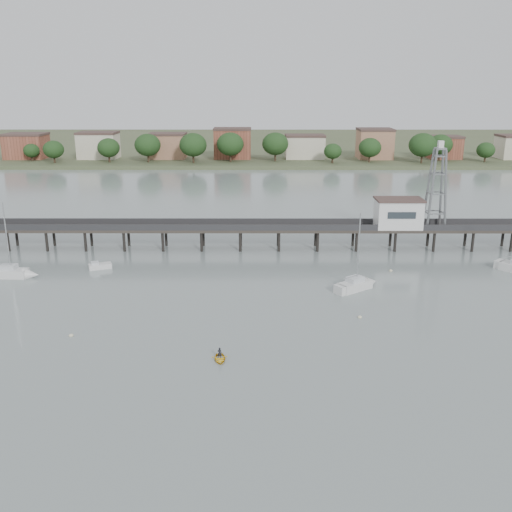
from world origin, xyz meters
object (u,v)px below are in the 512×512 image
Objects in this scene: yellow_dinghy at (220,360)px; sailboat_b at (16,273)px; lattice_tower at (437,189)px; white_tender at (99,266)px; pier at (260,228)px; sailboat_c at (360,284)px.

sailboat_b is at bearing 134.13° from yellow_dinghy.
lattice_tower is 58.04m from yellow_dinghy.
yellow_dinghy is (21.69, -32.18, -0.43)m from white_tender.
yellow_dinghy is at bearing -95.82° from pier.
white_tender is at bearing 22.97° from sailboat_b.
pier is 29.00m from white_tender.
sailboat_b is at bearing -166.73° from lattice_tower.
lattice_tower reaches higher than white_tender.
sailboat_b is (-52.72, 4.92, -0.00)m from sailboat_c.
pier is 59.21× the size of yellow_dinghy.
white_tender is (-57.69, -11.98, -10.67)m from lattice_tower.
lattice_tower is 29.06m from sailboat_c.
lattice_tower is 59.88m from white_tender.
sailboat_b reaches higher than sailboat_c.
lattice_tower is at bearing 15.77° from sailboat_b.
sailboat_b reaches higher than pier.
pier is at bearing -180.00° from lattice_tower.
sailboat_b is (-69.50, -16.39, -10.46)m from lattice_tower.
lattice_tower reaches higher than sailboat_b.
sailboat_c is 3.11× the size of white_tender.
sailboat_b is 4.95× the size of yellow_dinghy.
white_tender is at bearing 130.98° from sailboat_c.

